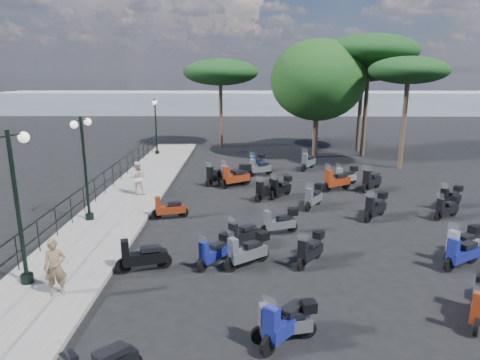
{
  "coord_description": "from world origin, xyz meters",
  "views": [
    {
      "loc": [
        -0.98,
        -16.47,
        6.0
      ],
      "look_at": [
        -1.2,
        2.16,
        1.2
      ],
      "focal_mm": 32.0,
      "sensor_mm": 36.0,
      "label": 1
    }
  ],
  "objects_px": {
    "scooter_17": "(257,163)",
    "scooter_18": "(479,304)",
    "scooter_31": "(266,190)",
    "scooter_15": "(314,197)",
    "pine_1": "(363,67)",
    "scooter_11": "(260,168)",
    "pine_3": "(409,71)",
    "scooter_3": "(169,209)",
    "scooter_9": "(281,188)",
    "scooter_23": "(308,162)",
    "lamp_post_0": "(16,199)",
    "scooter_16": "(336,181)",
    "scooter_5": "(233,175)",
    "woman": "(55,267)",
    "scooter_12": "(285,323)",
    "scooter_28": "(450,198)",
    "scooter_13": "(310,250)",
    "scooter_1": "(142,257)",
    "scooter_2": "(214,252)",
    "lamp_post_1": "(85,162)",
    "scooter_27": "(447,208)",
    "scooter_29": "(346,177)",
    "scooter_8": "(247,251)",
    "scooter_21": "(376,207)",
    "scooter_22": "(371,181)",
    "scooter_14": "(279,222)",
    "scooter_20": "(462,244)",
    "pedestrian_far": "(137,178)",
    "pine_0": "(370,51)",
    "broadleaf_tree": "(318,80)",
    "scooter_4": "(236,177)",
    "scooter_6": "(285,323)",
    "scooter_10": "(216,176)"
  },
  "relations": [
    {
      "from": "scooter_21",
      "to": "scooter_15",
      "type": "bearing_deg",
      "value": 10.88
    },
    {
      "from": "lamp_post_0",
      "to": "scooter_16",
      "type": "relative_size",
      "value": 2.65
    },
    {
      "from": "pedestrian_far",
      "to": "pine_0",
      "type": "relative_size",
      "value": 0.19
    },
    {
      "from": "woman",
      "to": "scooter_9",
      "type": "bearing_deg",
      "value": 38.33
    },
    {
      "from": "scooter_15",
      "to": "pine_1",
      "type": "relative_size",
      "value": 0.2
    },
    {
      "from": "scooter_13",
      "to": "scooter_27",
      "type": "bearing_deg",
      "value": -109.63
    },
    {
      "from": "scooter_17",
      "to": "scooter_18",
      "type": "xyz_separation_m",
      "value": [
        4.97,
        -16.15,
        0.02
      ]
    },
    {
      "from": "scooter_16",
      "to": "scooter_18",
      "type": "xyz_separation_m",
      "value": [
        1.04,
        -11.79,
        -0.01
      ]
    },
    {
      "from": "scooter_3",
      "to": "scooter_28",
      "type": "bearing_deg",
      "value": -99.08
    },
    {
      "from": "scooter_1",
      "to": "pine_3",
      "type": "distance_m",
      "value": 19.96
    },
    {
      "from": "scooter_9",
      "to": "scooter_23",
      "type": "distance_m",
      "value": 6.26
    },
    {
      "from": "scooter_6",
      "to": "scooter_14",
      "type": "relative_size",
      "value": 0.96
    },
    {
      "from": "woman",
      "to": "pine_3",
      "type": "distance_m",
      "value": 22.29
    },
    {
      "from": "scooter_14",
      "to": "scooter_20",
      "type": "xyz_separation_m",
      "value": [
        5.81,
        -2.07,
        0.04
      ]
    },
    {
      "from": "scooter_13",
      "to": "scooter_29",
      "type": "distance_m",
      "value": 10.2
    },
    {
      "from": "scooter_3",
      "to": "pine_3",
      "type": "relative_size",
      "value": 0.22
    },
    {
      "from": "scooter_8",
      "to": "scooter_21",
      "type": "distance_m",
      "value": 6.98
    },
    {
      "from": "scooter_16",
      "to": "scooter_31",
      "type": "distance_m",
      "value": 3.97
    },
    {
      "from": "pine_1",
      "to": "scooter_11",
      "type": "bearing_deg",
      "value": -133.98
    },
    {
      "from": "scooter_10",
      "to": "scooter_15",
      "type": "distance_m",
      "value": 6.12
    },
    {
      "from": "scooter_3",
      "to": "scooter_15",
      "type": "distance_m",
      "value": 6.41
    },
    {
      "from": "scooter_17",
      "to": "scooter_31",
      "type": "bearing_deg",
      "value": 124.13
    },
    {
      "from": "scooter_27",
      "to": "scooter_31",
      "type": "xyz_separation_m",
      "value": [
        -7.38,
        2.57,
        0.02
      ]
    },
    {
      "from": "scooter_3",
      "to": "scooter_10",
      "type": "bearing_deg",
      "value": -32.53
    },
    {
      "from": "scooter_6",
      "to": "scooter_31",
      "type": "relative_size",
      "value": 1.12
    },
    {
      "from": "scooter_16",
      "to": "scooter_29",
      "type": "bearing_deg",
      "value": -66.35
    },
    {
      "from": "woman",
      "to": "pedestrian_far",
      "type": "distance_m",
      "value": 9.59
    },
    {
      "from": "pine_1",
      "to": "pine_3",
      "type": "height_order",
      "value": "pine_1"
    },
    {
      "from": "scooter_12",
      "to": "scooter_28",
      "type": "bearing_deg",
      "value": -52.32
    },
    {
      "from": "scooter_16",
      "to": "woman",
      "type": "bearing_deg",
      "value": 106.65
    },
    {
      "from": "lamp_post_0",
      "to": "scooter_22",
      "type": "xyz_separation_m",
      "value": [
        12.63,
        10.22,
        -2.13
      ]
    },
    {
      "from": "broadleaf_tree",
      "to": "pine_0",
      "type": "relative_size",
      "value": 0.96
    },
    {
      "from": "scooter_14",
      "to": "pine_3",
      "type": "height_order",
      "value": "pine_3"
    },
    {
      "from": "scooter_5",
      "to": "scooter_8",
      "type": "distance_m",
      "value": 10.02
    },
    {
      "from": "scooter_18",
      "to": "scooter_23",
      "type": "bearing_deg",
      "value": -52.72
    },
    {
      "from": "scooter_31",
      "to": "scooter_18",
      "type": "bearing_deg",
      "value": 155.73
    },
    {
      "from": "scooter_16",
      "to": "scooter_27",
      "type": "distance_m",
      "value": 5.6
    },
    {
      "from": "scooter_2",
      "to": "scooter_16",
      "type": "relative_size",
      "value": 0.78
    },
    {
      "from": "scooter_4",
      "to": "scooter_8",
      "type": "xyz_separation_m",
      "value": [
        0.55,
        -9.44,
        -0.06
      ]
    },
    {
      "from": "lamp_post_1",
      "to": "scooter_27",
      "type": "xyz_separation_m",
      "value": [
        14.67,
        0.7,
        -2.07
      ]
    },
    {
      "from": "scooter_5",
      "to": "scooter_21",
      "type": "xyz_separation_m",
      "value": [
        6.05,
        -5.48,
        -0.01
      ]
    },
    {
      "from": "scooter_18",
      "to": "scooter_9",
      "type": "bearing_deg",
      "value": -38.57
    },
    {
      "from": "pedestrian_far",
      "to": "scooter_3",
      "type": "distance_m",
      "value": 3.74
    },
    {
      "from": "scooter_5",
      "to": "pine_1",
      "type": "xyz_separation_m",
      "value": [
        9.2,
        9.88,
        5.72
      ]
    },
    {
      "from": "scooter_13",
      "to": "scooter_1",
      "type": "bearing_deg",
      "value": 41.82
    },
    {
      "from": "woman",
      "to": "scooter_23",
      "type": "xyz_separation_m",
      "value": [
        8.92,
        15.54,
        -0.44
      ]
    },
    {
      "from": "pine_1",
      "to": "scooter_23",
      "type": "bearing_deg",
      "value": -126.11
    },
    {
      "from": "scooter_11",
      "to": "scooter_2",
      "type": "bearing_deg",
      "value": 143.09
    },
    {
      "from": "scooter_15",
      "to": "scooter_22",
      "type": "xyz_separation_m",
      "value": [
        3.38,
        2.86,
        0.02
      ]
    },
    {
      "from": "scooter_5",
      "to": "scooter_15",
      "type": "relative_size",
      "value": 1.08
    }
  ]
}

